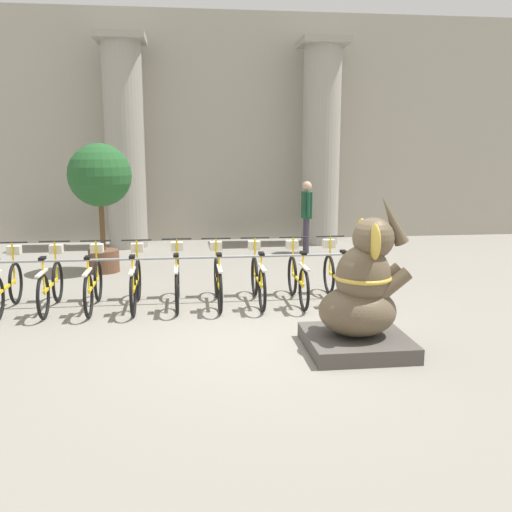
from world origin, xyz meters
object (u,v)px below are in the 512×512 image
(person_pedestrian, at_px, (307,210))
(bicycle_1, at_px, (51,284))
(bicycle_0, at_px, (7,286))
(bicycle_8, at_px, (336,276))
(bicycle_3, at_px, (136,282))
(bicycle_5, at_px, (218,280))
(bicycle_4, at_px, (177,280))
(potted_tree, at_px, (100,182))
(elephant_statue, at_px, (361,299))
(bicycle_7, at_px, (297,278))
(bicycle_2, at_px, (94,283))
(bicycle_6, at_px, (258,279))

(person_pedestrian, bearing_deg, bicycle_1, -138.70)
(bicycle_0, relative_size, bicycle_8, 1.00)
(bicycle_8, bearing_deg, bicycle_3, -179.67)
(bicycle_0, relative_size, bicycle_3, 1.00)
(bicycle_5, xyz_separation_m, bicycle_8, (1.94, 0.00, 0.00))
(bicycle_4, bearing_deg, person_pedestrian, 55.18)
(bicycle_8, relative_size, potted_tree, 0.64)
(elephant_statue, bearing_deg, bicycle_0, 154.43)
(bicycle_0, distance_m, bicycle_8, 5.16)
(bicycle_3, distance_m, potted_tree, 3.22)
(bicycle_7, bearing_deg, bicycle_4, 178.36)
(bicycle_2, distance_m, person_pedestrian, 6.16)
(bicycle_8, distance_m, elephant_statue, 2.38)
(bicycle_3, distance_m, bicycle_8, 3.23)
(bicycle_5, distance_m, elephant_statue, 2.86)
(bicycle_0, distance_m, bicycle_6, 3.87)
(bicycle_1, distance_m, bicycle_5, 2.58)
(bicycle_5, distance_m, bicycle_6, 0.65)
(bicycle_2, height_order, bicycle_4, same)
(bicycle_8, xyz_separation_m, elephant_statue, (-0.31, -2.34, 0.25))
(bicycle_2, relative_size, elephant_statue, 0.85)
(bicycle_3, relative_size, bicycle_4, 1.00)
(bicycle_8, distance_m, person_pedestrian, 4.42)
(bicycle_1, xyz_separation_m, bicycle_4, (1.94, 0.02, 0.00))
(bicycle_3, relative_size, person_pedestrian, 0.96)
(bicycle_3, distance_m, elephant_statue, 3.74)
(bicycle_6, bearing_deg, potted_tree, 135.53)
(bicycle_1, bearing_deg, person_pedestrian, 41.30)
(bicycle_4, relative_size, bicycle_8, 1.00)
(bicycle_4, bearing_deg, bicycle_3, -175.94)
(bicycle_3, distance_m, bicycle_4, 0.65)
(bicycle_8, bearing_deg, bicycle_4, 179.40)
(bicycle_2, relative_size, bicycle_6, 1.00)
(bicycle_3, bearing_deg, bicycle_5, 0.81)
(bicycle_2, xyz_separation_m, bicycle_3, (0.65, -0.01, 0.00))
(bicycle_1, distance_m, bicycle_7, 3.87)
(bicycle_1, height_order, bicycle_2, same)
(bicycle_5, bearing_deg, person_pedestrian, 61.50)
(elephant_statue, height_order, potted_tree, potted_tree)
(bicycle_4, relative_size, bicycle_6, 1.00)
(bicycle_2, height_order, bicycle_7, same)
(elephant_statue, bearing_deg, bicycle_1, 150.78)
(bicycle_8, xyz_separation_m, person_pedestrian, (0.43, 4.36, 0.63))
(bicycle_5, height_order, elephant_statue, elephant_statue)
(bicycle_7, bearing_deg, bicycle_2, 179.68)
(bicycle_1, distance_m, elephant_statue, 4.83)
(bicycle_2, xyz_separation_m, bicycle_5, (1.94, 0.01, 0.00))
(bicycle_3, bearing_deg, potted_tree, 107.42)
(bicycle_4, xyz_separation_m, bicycle_5, (0.65, -0.03, 0.00))
(bicycle_0, height_order, bicycle_2, same)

